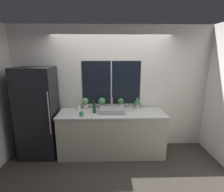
{
  "coord_description": "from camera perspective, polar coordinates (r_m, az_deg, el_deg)",
  "views": [
    {
      "loc": [
        -0.08,
        -3.09,
        2.12
      ],
      "look_at": [
        0.01,
        0.33,
        1.28
      ],
      "focal_mm": 28.0,
      "sensor_mm": 36.0,
      "label": 1
    }
  ],
  "objects": [
    {
      "name": "mug_white",
      "position": [
        3.76,
        -10.89,
        -4.11
      ],
      "size": [
        0.08,
        0.08,
        0.1
      ],
      "color": "white",
      "rests_on": "counter"
    },
    {
      "name": "wall_back",
      "position": [
        3.9,
        -0.24,
        2.4
      ],
      "size": [
        8.0,
        0.09,
        2.7
      ],
      "color": "silver",
      "rests_on": "ground_plane"
    },
    {
      "name": "mug_green",
      "position": [
        3.47,
        -9.95,
        -5.81
      ],
      "size": [
        0.08,
        0.08,
        0.08
      ],
      "color": "#38844C",
      "rests_on": "counter"
    },
    {
      "name": "sink",
      "position": [
        3.62,
        0.09,
        -4.65
      ],
      "size": [
        0.52,
        0.42,
        0.27
      ],
      "color": "#ADADB2",
      "rests_on": "counter"
    },
    {
      "name": "ground_plane",
      "position": [
        3.75,
        0.04,
        -20.62
      ],
      "size": [
        14.0,
        14.0,
        0.0
      ],
      "primitive_type": "plane",
      "color": "#38332D"
    },
    {
      "name": "potted_plant_center_right",
      "position": [
        3.84,
        2.87,
        -2.21
      ],
      "size": [
        0.13,
        0.13,
        0.24
      ],
      "color": "silver",
      "rests_on": "counter"
    },
    {
      "name": "soap_bottle",
      "position": [
        3.66,
        5.72,
        -4.17
      ],
      "size": [
        0.06,
        0.06,
        0.16
      ],
      "color": "white",
      "rests_on": "counter"
    },
    {
      "name": "refrigerator",
      "position": [
        3.9,
        -22.98,
        -5.09
      ],
      "size": [
        0.73,
        0.64,
        1.86
      ],
      "color": "black",
      "rests_on": "ground_plane"
    },
    {
      "name": "counter",
      "position": [
        3.8,
        -0.09,
        -12.01
      ],
      "size": [
        2.2,
        0.68,
        0.93
      ],
      "color": "beige",
      "rests_on": "ground_plane"
    },
    {
      "name": "wall_right",
      "position": [
        5.17,
        24.28,
        4.01
      ],
      "size": [
        0.06,
        7.0,
        2.7
      ],
      "color": "silver",
      "rests_on": "ground_plane"
    },
    {
      "name": "potted_plant_far_right",
      "position": [
        3.88,
        8.24,
        -1.76
      ],
      "size": [
        0.16,
        0.16,
        0.27
      ],
      "color": "silver",
      "rests_on": "counter"
    },
    {
      "name": "wall_left",
      "position": [
        5.1,
        -25.54,
        3.76
      ],
      "size": [
        0.06,
        7.0,
        2.7
      ],
      "color": "silver",
      "rests_on": "ground_plane"
    },
    {
      "name": "potted_plant_far_left",
      "position": [
        3.86,
        -8.75,
        -2.19
      ],
      "size": [
        0.15,
        0.15,
        0.25
      ],
      "color": "silver",
      "rests_on": "counter"
    },
    {
      "name": "potted_plant_center_left",
      "position": [
        3.83,
        -3.29,
        -2.14
      ],
      "size": [
        0.15,
        0.15,
        0.25
      ],
      "color": "silver",
      "rests_on": "counter"
    },
    {
      "name": "bottle_tall",
      "position": [
        3.58,
        -5.78,
        -3.95
      ],
      "size": [
        0.07,
        0.07,
        0.25
      ],
      "color": "#235128",
      "rests_on": "counter"
    }
  ]
}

